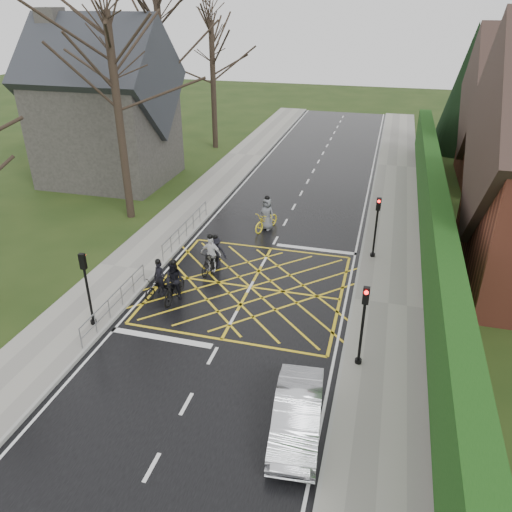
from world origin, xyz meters
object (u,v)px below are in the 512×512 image
at_px(cyclist_mid, 216,256).
at_px(car, 297,415).
at_px(cyclist_rear, 159,283).
at_px(cyclist_lead, 267,218).
at_px(cyclist_back, 174,285).
at_px(cyclist_front, 211,258).

xyz_separation_m(cyclist_mid, car, (5.66, -9.01, 0.01)).
distance_m(cyclist_rear, cyclist_lead, 8.36).
distance_m(cyclist_rear, cyclist_mid, 3.30).
bearing_deg(cyclist_back, car, -39.97).
height_order(cyclist_rear, cyclist_lead, cyclist_lead).
distance_m(cyclist_mid, car, 10.64).
height_order(cyclist_front, car, cyclist_front).
xyz_separation_m(cyclist_lead, car, (4.40, -13.97, -0.05)).
bearing_deg(cyclist_mid, cyclist_rear, -124.89).
bearing_deg(cyclist_mid, cyclist_lead, 69.21).
xyz_separation_m(cyclist_back, cyclist_front, (0.62, 2.77, -0.02)).
xyz_separation_m(cyclist_back, cyclist_lead, (1.99, 8.10, -0.03)).
bearing_deg(cyclist_front, cyclist_rear, -114.88).
height_order(cyclist_mid, cyclist_lead, cyclist_lead).
xyz_separation_m(cyclist_back, car, (6.40, -5.87, -0.08)).
bearing_deg(cyclist_front, cyclist_lead, 80.62).
height_order(cyclist_front, cyclist_lead, cyclist_lead).
bearing_deg(cyclist_back, cyclist_mid, 79.37).
height_order(cyclist_rear, cyclist_front, cyclist_front).
height_order(cyclist_back, cyclist_mid, cyclist_back).
bearing_deg(cyclist_rear, cyclist_lead, 87.41).
bearing_deg(cyclist_lead, cyclist_front, -83.77).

